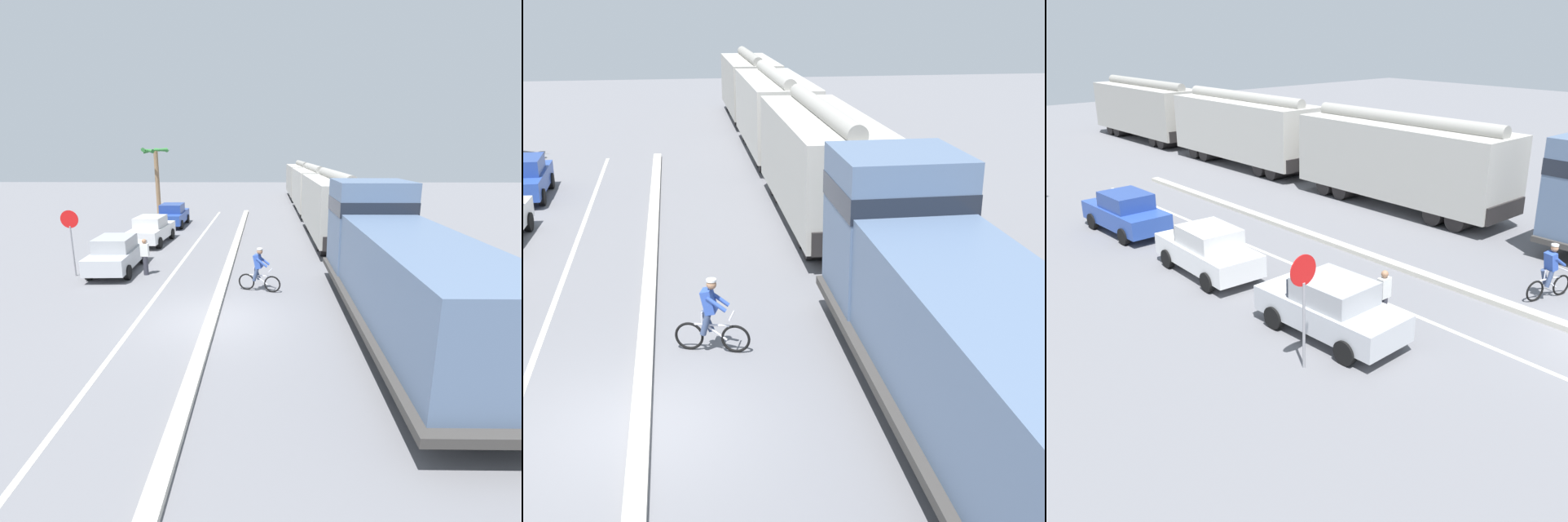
# 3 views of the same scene
# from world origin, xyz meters

# --- Properties ---
(ground_plane) EXTENTS (120.00, 120.00, 0.00)m
(ground_plane) POSITION_xyz_m (0.00, 0.00, 0.00)
(ground_plane) COLOR slate
(median_curb) EXTENTS (0.36, 36.00, 0.16)m
(median_curb) POSITION_xyz_m (0.00, 6.00, 0.08)
(median_curb) COLOR beige
(median_curb) RESTS_ON ground
(lane_stripe) EXTENTS (0.14, 36.00, 0.01)m
(lane_stripe) POSITION_xyz_m (-2.40, 6.00, 0.00)
(lane_stripe) COLOR silver
(lane_stripe) RESTS_ON ground
(locomotive) EXTENTS (3.10, 11.61, 4.20)m
(locomotive) POSITION_xyz_m (5.79, 0.02, 1.80)
(locomotive) COLOR slate
(locomotive) RESTS_ON ground
(hopper_car_lead) EXTENTS (2.90, 10.60, 4.18)m
(hopper_car_lead) POSITION_xyz_m (5.79, 12.17, 2.08)
(hopper_car_lead) COLOR #ACAAA2
(hopper_car_lead) RESTS_ON ground
(hopper_car_middle) EXTENTS (2.90, 10.60, 4.18)m
(hopper_car_middle) POSITION_xyz_m (5.79, 23.77, 2.08)
(hopper_car_middle) COLOR #B1AFA7
(hopper_car_middle) RESTS_ON ground
(hopper_car_trailing) EXTENTS (2.90, 10.60, 4.18)m
(hopper_car_trailing) POSITION_xyz_m (5.79, 35.37, 2.08)
(hopper_car_trailing) COLOR #A3A098
(hopper_car_trailing) RESTS_ON ground
(parked_car_blue) EXTENTS (1.91, 4.24, 1.62)m
(parked_car_blue) POSITION_xyz_m (-5.01, 17.02, 0.82)
(parked_car_blue) COLOR #28479E
(parked_car_blue) RESTS_ON ground
(cyclist) EXTENTS (1.66, 0.63, 1.71)m
(cyclist) POSITION_xyz_m (1.47, 2.81, 0.82)
(cyclist) COLOR black
(cyclist) RESTS_ON ground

